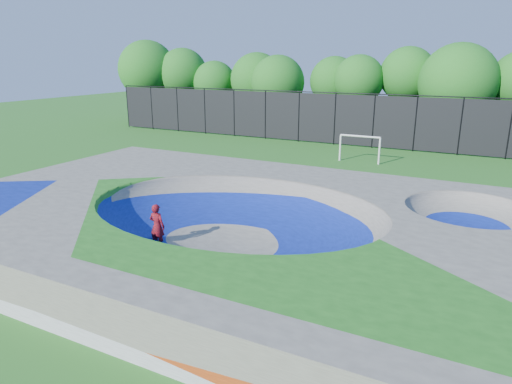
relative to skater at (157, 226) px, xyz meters
The scene contains 7 objects.
ground 2.89m from the skater, 34.39° to the left, with size 120.00×120.00×0.00m, color #205F1A.
skate_deck 2.77m from the skater, 34.39° to the left, with size 22.00×14.00×1.50m, color gray.
skater is the anchor object (origin of this frame).
skateboard 0.79m from the skater, ahead, with size 0.78×0.22×0.05m, color black.
soccer_goal 17.33m from the skater, 80.93° to the left, with size 2.69×0.12×1.77m.
fence 22.72m from the skater, 84.21° to the left, with size 48.09×0.09×4.04m.
treeline 27.57m from the skater, 88.21° to the left, with size 53.51×7.43×8.37m.
Camera 1 is at (7.72, -13.45, 6.52)m, focal length 32.00 mm.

